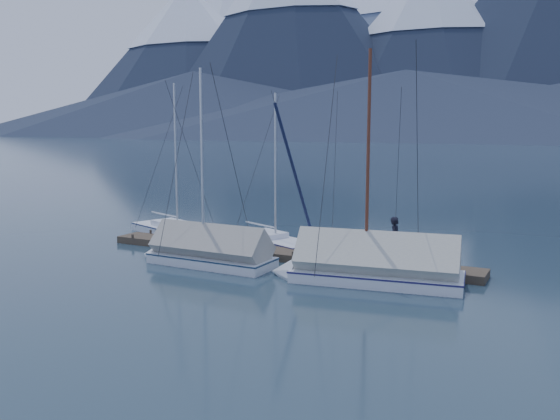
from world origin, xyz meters
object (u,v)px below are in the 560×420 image
object	(u,v)px
sailboat_open_left	(183,234)
sailboat_covered_near	(362,269)
sailboat_covered_far	(201,254)
person	(395,239)
sailboat_open_mid	(281,245)
sailboat_open_right	(376,251)

from	to	relation	value
sailboat_open_left	sailboat_covered_near	bearing A→B (deg)	-20.66
sailboat_open_left	sailboat_covered_far	distance (m)	6.63
sailboat_covered_near	person	world-z (taller)	sailboat_covered_near
person	sailboat_open_mid	bearing A→B (deg)	68.14
sailboat_covered_near	sailboat_covered_far	bearing A→B (deg)	-176.88
sailboat_open_right	person	bearing A→B (deg)	-55.68
sailboat_open_right	sailboat_covered_near	bearing A→B (deg)	-78.17
sailboat_covered_near	sailboat_open_left	bearing A→B (deg)	159.34
sailboat_open_left	person	size ratio (longest dim) A/B	4.85
sailboat_covered_near	sailboat_covered_far	world-z (taller)	sailboat_covered_near
sailboat_open_mid	sailboat_covered_far	xyz separation A→B (m)	(-1.52, -4.64, 0.30)
sailboat_open_mid	sailboat_covered_far	world-z (taller)	sailboat_covered_far
sailboat_open_mid	sailboat_covered_near	xyz separation A→B (m)	(5.65, -4.25, 0.34)
sailboat_covered_near	person	size ratio (longest dim) A/B	5.25
sailboat_open_mid	sailboat_open_right	size ratio (longest dim) A/B	0.99
sailboat_open_right	sailboat_covered_near	size ratio (longest dim) A/B	0.86
sailboat_covered_near	sailboat_open_mid	bearing A→B (deg)	143.05
sailboat_open_mid	sailboat_open_right	distance (m)	4.66
sailboat_open_left	sailboat_covered_near	distance (m)	12.54
sailboat_open_right	sailboat_covered_far	xyz separation A→B (m)	(-6.13, -5.35, 0.30)
sailboat_covered_far	person	bearing A→B (deg)	21.64
sailboat_open_left	sailboat_covered_near	world-z (taller)	sailboat_covered_near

